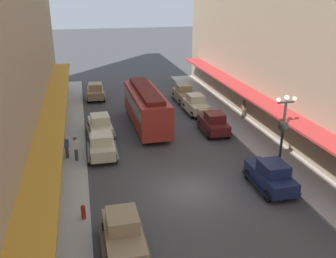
{
  "coord_description": "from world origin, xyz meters",
  "views": [
    {
      "loc": [
        -5.82,
        -18.8,
        11.47
      ],
      "look_at": [
        0.0,
        6.0,
        1.8
      ],
      "focal_mm": 39.62,
      "sensor_mm": 36.0,
      "label": 1
    }
  ],
  "objects_px": {
    "parked_car_0": "(95,91)",
    "parked_car_5": "(100,124)",
    "parked_car_2": "(196,104)",
    "parked_car_3": "(214,122)",
    "parked_car_6": "(102,144)",
    "fire_hydrant": "(83,212)",
    "parked_car_1": "(123,233)",
    "pedestrian_2": "(66,147)",
    "lamp_post_with_clock": "(283,130)",
    "streetcar": "(146,106)",
    "parked_car_7": "(271,175)",
    "pedestrian_1": "(244,109)",
    "pedestrian_0": "(76,149)",
    "parked_car_4": "(184,93)"
  },
  "relations": [
    {
      "from": "parked_car_0",
      "to": "parked_car_5",
      "type": "height_order",
      "value": "same"
    },
    {
      "from": "parked_car_2",
      "to": "parked_car_3",
      "type": "height_order",
      "value": "same"
    },
    {
      "from": "parked_car_6",
      "to": "fire_hydrant",
      "type": "bearing_deg",
      "value": -100.74
    },
    {
      "from": "parked_car_1",
      "to": "pedestrian_2",
      "type": "xyz_separation_m",
      "value": [
        -2.76,
        10.7,
        0.05
      ]
    },
    {
      "from": "lamp_post_with_clock",
      "to": "streetcar",
      "type": "bearing_deg",
      "value": 123.27
    },
    {
      "from": "lamp_post_with_clock",
      "to": "pedestrian_2",
      "type": "distance_m",
      "value": 14.81
    },
    {
      "from": "parked_car_6",
      "to": "pedestrian_2",
      "type": "height_order",
      "value": "parked_car_6"
    },
    {
      "from": "parked_car_7",
      "to": "lamp_post_with_clock",
      "type": "height_order",
      "value": "lamp_post_with_clock"
    },
    {
      "from": "parked_car_7",
      "to": "lamp_post_with_clock",
      "type": "xyz_separation_m",
      "value": [
        1.6,
        1.86,
        2.04
      ]
    },
    {
      "from": "parked_car_1",
      "to": "parked_car_6",
      "type": "relative_size",
      "value": 1.0
    },
    {
      "from": "pedestrian_2",
      "to": "pedestrian_1",
      "type": "bearing_deg",
      "value": 18.05
    },
    {
      "from": "parked_car_1",
      "to": "parked_car_3",
      "type": "relative_size",
      "value": 0.99
    },
    {
      "from": "parked_car_2",
      "to": "streetcar",
      "type": "xyz_separation_m",
      "value": [
        -5.35,
        -2.52,
        0.96
      ]
    },
    {
      "from": "parked_car_0",
      "to": "parked_car_5",
      "type": "bearing_deg",
      "value": -90.8
    },
    {
      "from": "streetcar",
      "to": "pedestrian_2",
      "type": "relative_size",
      "value": 5.88
    },
    {
      "from": "parked_car_2",
      "to": "fire_hydrant",
      "type": "relative_size",
      "value": 5.23
    },
    {
      "from": "parked_car_7",
      "to": "pedestrian_0",
      "type": "distance_m",
      "value": 13.19
    },
    {
      "from": "parked_car_4",
      "to": "pedestrian_2",
      "type": "bearing_deg",
      "value": -134.56
    },
    {
      "from": "parked_car_1",
      "to": "parked_car_4",
      "type": "bearing_deg",
      "value": 67.99
    },
    {
      "from": "parked_car_4",
      "to": "streetcar",
      "type": "height_order",
      "value": "streetcar"
    },
    {
      "from": "parked_car_5",
      "to": "fire_hydrant",
      "type": "height_order",
      "value": "parked_car_5"
    },
    {
      "from": "streetcar",
      "to": "parked_car_4",
      "type": "bearing_deg",
      "value": 51.67
    },
    {
      "from": "streetcar",
      "to": "pedestrian_1",
      "type": "relative_size",
      "value": 5.77
    },
    {
      "from": "parked_car_3",
      "to": "parked_car_4",
      "type": "height_order",
      "value": "same"
    },
    {
      "from": "parked_car_1",
      "to": "parked_car_5",
      "type": "height_order",
      "value": "same"
    },
    {
      "from": "parked_car_3",
      "to": "parked_car_6",
      "type": "height_order",
      "value": "same"
    },
    {
      "from": "parked_car_7",
      "to": "streetcar",
      "type": "xyz_separation_m",
      "value": [
        -5.4,
        12.54,
        0.96
      ]
    },
    {
      "from": "parked_car_5",
      "to": "pedestrian_0",
      "type": "relative_size",
      "value": 2.59
    },
    {
      "from": "pedestrian_1",
      "to": "streetcar",
      "type": "bearing_deg",
      "value": 177.71
    },
    {
      "from": "parked_car_3",
      "to": "pedestrian_1",
      "type": "height_order",
      "value": "parked_car_3"
    },
    {
      "from": "parked_car_7",
      "to": "parked_car_5",
      "type": "bearing_deg",
      "value": 130.07
    },
    {
      "from": "parked_car_4",
      "to": "parked_car_6",
      "type": "bearing_deg",
      "value": -128.06
    },
    {
      "from": "parked_car_0",
      "to": "parked_car_2",
      "type": "xyz_separation_m",
      "value": [
        9.31,
        -7.27,
        0.0
      ]
    },
    {
      "from": "parked_car_1",
      "to": "parked_car_4",
      "type": "height_order",
      "value": "same"
    },
    {
      "from": "pedestrian_2",
      "to": "parked_car_0",
      "type": "bearing_deg",
      "value": 79.75
    },
    {
      "from": "parked_car_4",
      "to": "parked_car_5",
      "type": "relative_size",
      "value": 0.99
    },
    {
      "from": "parked_car_0",
      "to": "parked_car_7",
      "type": "bearing_deg",
      "value": -67.26
    },
    {
      "from": "pedestrian_2",
      "to": "parked_car_3",
      "type": "bearing_deg",
      "value": 12.33
    },
    {
      "from": "parked_car_0",
      "to": "streetcar",
      "type": "relative_size",
      "value": 0.45
    },
    {
      "from": "parked_car_5",
      "to": "pedestrian_0",
      "type": "xyz_separation_m",
      "value": [
        -1.97,
        -4.82,
        0.07
      ]
    },
    {
      "from": "parked_car_7",
      "to": "streetcar",
      "type": "relative_size",
      "value": 0.44
    },
    {
      "from": "fire_hydrant",
      "to": "pedestrian_1",
      "type": "xyz_separation_m",
      "value": [
        14.79,
        13.05,
        0.45
      ]
    },
    {
      "from": "parked_car_5",
      "to": "pedestrian_1",
      "type": "height_order",
      "value": "parked_car_5"
    },
    {
      "from": "parked_car_1",
      "to": "parked_car_7",
      "type": "bearing_deg",
      "value": 21.4
    },
    {
      "from": "pedestrian_1",
      "to": "pedestrian_2",
      "type": "xyz_separation_m",
      "value": [
        -15.77,
        -5.14,
        -0.02
      ]
    },
    {
      "from": "parked_car_3",
      "to": "lamp_post_with_clock",
      "type": "relative_size",
      "value": 0.83
    },
    {
      "from": "parked_car_3",
      "to": "parked_car_5",
      "type": "bearing_deg",
      "value": 169.9
    },
    {
      "from": "parked_car_2",
      "to": "parked_car_6",
      "type": "bearing_deg",
      "value": -140.17
    },
    {
      "from": "parked_car_2",
      "to": "pedestrian_1",
      "type": "relative_size",
      "value": 2.57
    },
    {
      "from": "parked_car_3",
      "to": "streetcar",
      "type": "distance_m",
      "value": 6.05
    }
  ]
}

